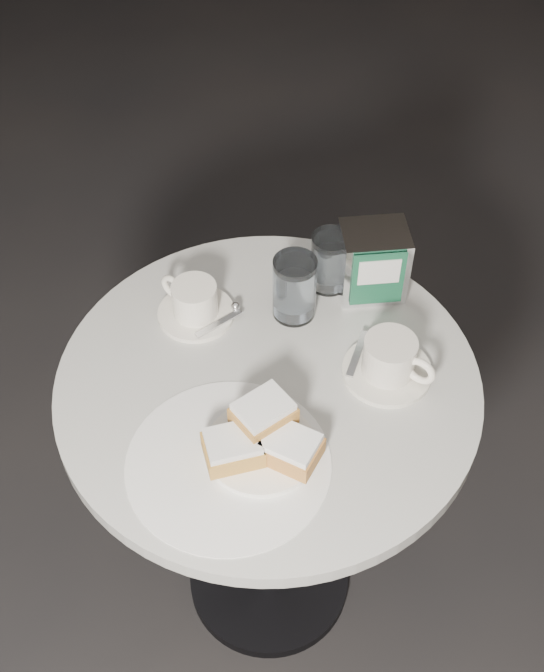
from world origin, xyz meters
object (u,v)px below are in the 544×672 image
(coffee_cup_left, at_px, (195,303))
(water_glass_right, at_px, (330,262))
(water_glass_left, at_px, (294,288))
(coffee_cup_right, at_px, (390,361))
(cafe_table, at_px, (268,447))
(beignet_plate, at_px, (262,440))
(napkin_dispenser, at_px, (373,262))

(coffee_cup_left, relative_size, water_glass_right, 1.52)
(water_glass_left, bearing_deg, coffee_cup_right, -23.59)
(cafe_table, relative_size, coffee_cup_left, 4.39)
(beignet_plate, relative_size, coffee_cup_left, 1.25)
(beignet_plate, bearing_deg, napkin_dispenser, 80.11)
(cafe_table, height_order, beignet_plate, beignet_plate)
(coffee_cup_right, bearing_deg, cafe_table, -142.89)
(water_glass_left, bearing_deg, water_glass_right, 66.81)
(beignet_plate, distance_m, coffee_cup_left, 0.31)
(cafe_table, relative_size, napkin_dispenser, 5.24)
(beignet_plate, height_order, napkin_dispenser, napkin_dispenser)
(cafe_table, bearing_deg, water_glass_right, 82.66)
(coffee_cup_left, height_order, water_glass_left, water_glass_left)
(coffee_cup_left, distance_m, water_glass_right, 0.25)
(coffee_cup_left, relative_size, water_glass_left, 1.40)
(cafe_table, distance_m, coffee_cup_left, 0.30)
(coffee_cup_left, distance_m, coffee_cup_right, 0.35)
(water_glass_right, relative_size, napkin_dispenser, 0.78)
(coffee_cup_right, height_order, napkin_dispenser, napkin_dispenser)
(coffee_cup_right, relative_size, water_glass_left, 1.49)
(beignet_plate, height_order, coffee_cup_right, beignet_plate)
(beignet_plate, xyz_separation_m, coffee_cup_right, (0.15, 0.21, 0.00))
(water_glass_right, bearing_deg, beignet_plate, -89.12)
(water_glass_left, xyz_separation_m, napkin_dispenser, (0.11, 0.10, 0.01))
(cafe_table, height_order, coffee_cup_right, coffee_cup_right)
(coffee_cup_left, distance_m, napkin_dispenser, 0.32)
(cafe_table, relative_size, beignet_plate, 3.52)
(cafe_table, bearing_deg, water_glass_left, 92.20)
(coffee_cup_left, bearing_deg, napkin_dispenser, 48.28)
(coffee_cup_left, xyz_separation_m, water_glass_left, (0.16, 0.06, 0.03))
(water_glass_left, xyz_separation_m, water_glass_right, (0.04, 0.09, -0.00))
(cafe_table, xyz_separation_m, water_glass_left, (-0.01, 0.16, 0.26))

